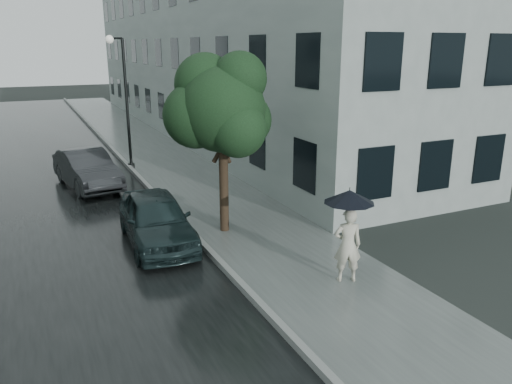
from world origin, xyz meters
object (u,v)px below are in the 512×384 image
street_tree (221,108)px  lamp_post (123,95)px  car_near (156,219)px  pedestrian (347,245)px  car_far (87,169)px

street_tree → lamp_post: 8.52m
car_near → pedestrian: bearing=-47.5°
lamp_post → pedestrian: bearing=-99.0°
car_near → car_far: bearing=101.2°
pedestrian → street_tree: size_ratio=0.34×
car_near → lamp_post: bearing=86.5°
pedestrian → street_tree: (-1.28, 4.16, 2.58)m
lamp_post → car_far: size_ratio=1.30×
lamp_post → car_far: (-1.91, -2.30, -2.39)m
lamp_post → car_far: lamp_post is taller
pedestrian → car_near: bearing=-28.9°
street_tree → car_far: (-2.90, 6.15, -2.74)m
pedestrian → car_far: bearing=-46.4°
pedestrian → street_tree: street_tree is taller
street_tree → car_near: 3.39m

